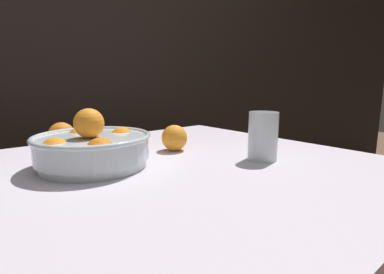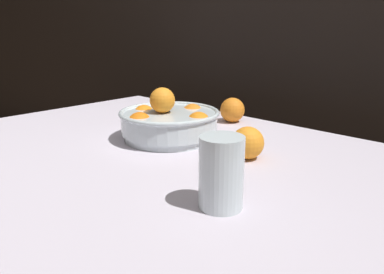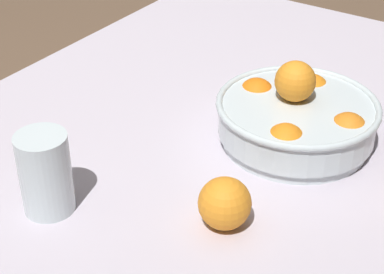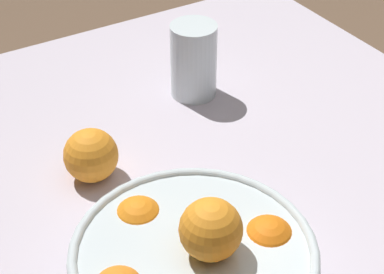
{
  "view_description": "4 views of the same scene",
  "coord_description": "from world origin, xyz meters",
  "views": [
    {
      "loc": [
        -0.32,
        -0.6,
        0.93
      ],
      "look_at": [
        0.17,
        -0.02,
        0.79
      ],
      "focal_mm": 28.0,
      "sensor_mm": 36.0,
      "label": 1
    },
    {
      "loc": [
        0.73,
        -0.59,
        1.03
      ],
      "look_at": [
        0.14,
        0.03,
        0.78
      ],
      "focal_mm": 35.0,
      "sensor_mm": 36.0,
      "label": 2
    },
    {
      "loc": [
        0.87,
        0.51,
        1.36
      ],
      "look_at": [
        0.12,
        0.0,
        0.77
      ],
      "focal_mm": 60.0,
      "sensor_mm": 36.0,
      "label": 3
    },
    {
      "loc": [
        -0.47,
        0.38,
        1.34
      ],
      "look_at": [
        0.18,
        -0.01,
        0.78
      ],
      "focal_mm": 60.0,
      "sensor_mm": 36.0,
      "label": 4
    }
  ],
  "objects": [
    {
      "name": "dining_table",
      "position": [
        0.0,
        0.0,
        0.65
      ],
      "size": [
        1.32,
        1.0,
        0.72
      ],
      "color": "silver",
      "rests_on": "ground_plane"
    },
    {
      "name": "fruit_bowl",
      "position": [
        -0.04,
        0.12,
        0.77
      ],
      "size": [
        0.29,
        0.29,
        0.15
      ],
      "color": "silver",
      "rests_on": "dining_table"
    },
    {
      "name": "juice_glass",
      "position": [
        0.35,
        -0.11,
        0.78
      ],
      "size": [
        0.08,
        0.08,
        0.13
      ],
      "color": "#F4A314",
      "rests_on": "dining_table"
    },
    {
      "name": "orange_loose_near_bowl",
      "position": [
        -0.03,
        0.4,
        0.76
      ],
      "size": [
        0.08,
        0.08,
        0.08
      ],
      "primitive_type": "sphere",
      "color": "orange",
      "rests_on": "dining_table"
    },
    {
      "name": "orange_loose_front",
      "position": [
        0.23,
        0.13,
        0.76
      ],
      "size": [
        0.08,
        0.08,
        0.08
      ],
      "primitive_type": "sphere",
      "color": "orange",
      "rests_on": "dining_table"
    }
  ]
}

